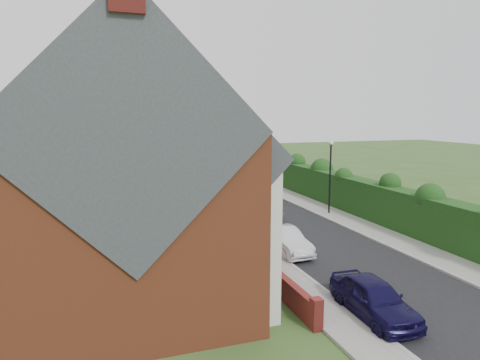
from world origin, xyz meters
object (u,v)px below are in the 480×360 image
object	(u,v)px
car_navy	(374,298)
car_black	(162,158)
car_grey	(177,164)
horse_cart	(228,177)
car_silver_a	(285,240)
horse	(236,186)
car_silver_b	(254,207)
car_white	(223,197)
car_beige	(188,170)
car_red	(196,174)
car_green	(202,183)
lamppost	(330,168)

from	to	relation	value
car_navy	car_black	xyz separation A→B (m)	(0.00, 47.83, 0.04)
car_grey	horse_cart	xyz separation A→B (m)	(1.68, -16.06, 0.61)
car_navy	car_silver_a	world-z (taller)	car_navy
horse_cart	horse	bearing A→B (deg)	-90.00
car_silver_b	car_white	xyz separation A→B (m)	(-1.07, 3.70, 0.11)
car_silver_a	car_beige	bearing A→B (deg)	85.01
car_beige	car_silver_a	bearing A→B (deg)	-103.91
car_black	horse_cart	world-z (taller)	horse_cart
car_silver_a	car_red	size ratio (longest dim) A/B	0.90
car_green	car_black	world-z (taller)	car_black
car_white	car_beige	distance (m)	15.78
lamppost	car_white	distance (m)	8.25
car_green	car_beige	xyz separation A→B (m)	(0.51, 8.27, 0.11)
car_green	car_grey	size ratio (longest dim) A/B	0.72
car_grey	car_black	distance (m)	7.27
car_silver_b	car_grey	xyz separation A→B (m)	(-0.45, 25.79, 0.07)
car_white	car_green	bearing A→B (deg)	88.11
horse_cart	lamppost	bearing A→B (deg)	-69.52
car_green	car_beige	bearing A→B (deg)	101.25
car_grey	car_black	world-z (taller)	car_grey
car_beige	horse	distance (m)	12.04
car_beige	car_red	bearing A→B (deg)	-97.58
car_silver_b	car_black	bearing A→B (deg)	82.16
car_grey	horse	distance (m)	18.34
car_silver_b	car_grey	bearing A→B (deg)	81.14
car_beige	horse_cart	xyz separation A→B (m)	(1.58, -9.74, 0.62)
car_silver_b	car_green	xyz separation A→B (m)	(-0.87, 11.20, -0.05)
car_white	car_red	size ratio (longest dim) A/B	1.27
car_green	lamppost	bearing A→B (deg)	-48.63
car_navy	car_green	size ratio (longest dim) A/B	1.07
lamppost	horse_cart	xyz separation A→B (m)	(-4.01, 10.73, -1.93)
car_green	horse_cart	xyz separation A→B (m)	(2.09, -1.47, 0.72)
car_silver_a	horse	xyz separation A→B (m)	(2.39, 15.02, 0.22)
car_red	horse	distance (m)	9.37
lamppost	car_grey	world-z (taller)	lamppost
car_silver_a	horse_cart	bearing A→B (deg)	78.83
car_silver_a	car_green	bearing A→B (deg)	85.82
horse_cart	car_red	bearing A→B (deg)	100.92
car_beige	car_grey	distance (m)	6.33
car_navy	car_white	size ratio (longest dim) A/B	0.73
car_grey	car_silver_a	bearing A→B (deg)	-92.46
car_green	horse	world-z (taller)	horse
car_red	car_black	bearing A→B (deg)	100.50
lamppost	horse	world-z (taller)	lamppost
car_navy	car_silver_b	distance (m)	14.85
car_white	car_silver_a	bearing A→B (deg)	-90.86
car_navy	car_beige	xyz separation A→B (m)	(0.81, 34.27, 0.06)
lamppost	car_red	size ratio (longest dim) A/B	1.19
car_grey	car_red	bearing A→B (deg)	-89.24
lamppost	car_silver_b	distance (m)	5.93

